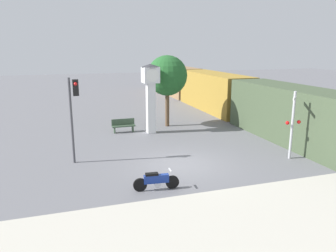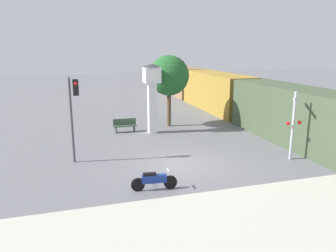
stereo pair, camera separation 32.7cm
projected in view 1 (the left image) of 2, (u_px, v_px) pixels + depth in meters
The scene contains 9 objects.
ground_plane at pixel (181, 164), 16.59m from camera, with size 120.00×120.00×0.00m, color slate.
sidewalk_strip at pixel (251, 231), 10.51m from camera, with size 36.00×6.00×0.10m.
motorcycle at pixel (156, 181), 13.52m from camera, with size 1.93×0.42×0.85m.
clock_tower at pixel (151, 88), 21.93m from camera, with size 1.25×1.25×4.70m.
freight_train at pixel (214, 91), 30.84m from camera, with size 2.80×32.98×3.40m.
traffic_light at pixel (74, 105), 16.16m from camera, with size 0.50×0.35×4.35m.
railroad_crossing_signal at pixel (293, 122), 17.00m from camera, with size 0.90×0.82×3.60m.
street_tree at pixel (167, 76), 23.72m from camera, with size 2.92×2.92×5.22m.
bench at pixel (123, 125), 22.73m from camera, with size 1.60×0.44×0.92m.
Camera 1 is at (-5.41, -14.72, 5.80)m, focal length 35.00 mm.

